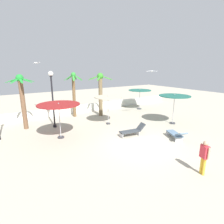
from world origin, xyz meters
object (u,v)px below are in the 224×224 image
object	(u,v)px
patio_umbrella_1	(59,106)
seagull_0	(36,63)
lounge_chair_1	(176,134)
guest_0	(204,154)
patio_umbrella_0	(140,91)
palm_tree_2	(100,89)
patio_umbrella_3	(108,98)
lounge_chair_2	(133,131)
lamp_post_1	(52,93)
palm_tree_0	(74,89)
patio_umbrella_2	(175,97)
palm_tree_1	(22,95)
seagull_1	(152,71)

from	to	relation	value
patio_umbrella_1	seagull_0	world-z (taller)	seagull_0
lounge_chair_1	guest_0	distance (m)	4.08
patio_umbrella_0	palm_tree_2	xyz separation A→B (m)	(-5.17, -0.06, 0.60)
palm_tree_2	patio_umbrella_3	bearing A→B (deg)	-106.98
patio_umbrella_3	lounge_chair_2	xyz separation A→B (m)	(0.03, -3.24, -1.87)
patio_umbrella_0	lamp_post_1	distance (m)	10.19
palm_tree_0	palm_tree_2	size ratio (longest dim) A/B	1.02
guest_0	seagull_0	size ratio (longest dim) A/B	1.29
patio_umbrella_2	guest_0	size ratio (longest dim) A/B	1.57
palm_tree_0	seagull_0	world-z (taller)	seagull_0
patio_umbrella_0	patio_umbrella_3	xyz separation A→B (m)	(-6.02, -2.83, 0.21)
patio_umbrella_1	lamp_post_1	bearing A→B (deg)	82.90
lamp_post_1	guest_0	distance (m)	11.18
patio_umbrella_1	lamp_post_1	world-z (taller)	lamp_post_1
patio_umbrella_2	palm_tree_1	bearing A→B (deg)	153.09
lamp_post_1	palm_tree_1	bearing A→B (deg)	156.68
seagull_0	patio_umbrella_0	bearing A→B (deg)	-21.26
patio_umbrella_0	palm_tree_0	distance (m)	7.56
patio_umbrella_2	guest_0	xyz separation A→B (m)	(-5.07, -5.76, -1.31)
patio_umbrella_2	lounge_chair_2	distance (m)	5.08
patio_umbrella_3	palm_tree_0	size ratio (longest dim) A/B	0.58
patio_umbrella_2	seagull_1	bearing A→B (deg)	112.73
patio_umbrella_0	palm_tree_0	size ratio (longest dim) A/B	0.59
palm_tree_2	seagull_1	world-z (taller)	seagull_1
seagull_0	seagull_1	world-z (taller)	seagull_0
lamp_post_1	seagull_0	bearing A→B (deg)	89.54
patio_umbrella_2	palm_tree_2	distance (m)	6.91
palm_tree_1	patio_umbrella_1	bearing A→B (deg)	-62.97
patio_umbrella_1	patio_umbrella_2	size ratio (longest dim) A/B	1.09
patio_umbrella_0	patio_umbrella_3	bearing A→B (deg)	-154.84
palm_tree_2	lamp_post_1	distance (m)	5.05
lounge_chair_1	patio_umbrella_0	bearing A→B (deg)	64.11
palm_tree_1	seagull_0	size ratio (longest dim) A/B	3.35
lounge_chair_2	patio_umbrella_2	bearing A→B (deg)	3.59
patio_umbrella_0	lounge_chair_1	xyz separation A→B (m)	(-4.00, -8.25, -1.65)
palm_tree_1	lamp_post_1	distance (m)	2.23
guest_0	seagull_0	world-z (taller)	seagull_0
lounge_chair_2	palm_tree_2	bearing A→B (deg)	82.26
patio_umbrella_1	seagull_1	size ratio (longest dim) A/B	2.77
palm_tree_2	guest_0	distance (m)	11.65
palm_tree_1	lounge_chair_1	bearing A→B (deg)	-44.43
guest_0	seagull_1	size ratio (longest dim) A/B	1.62
palm_tree_2	lounge_chair_1	distance (m)	8.57
palm_tree_0	palm_tree_1	xyz separation A→B (m)	(-4.68, -1.31, 0.02)
lounge_chair_1	seagull_0	xyz separation A→B (m)	(-6.06, 12.16, 4.75)
patio_umbrella_1	lamp_post_1	size ratio (longest dim) A/B	0.63
palm_tree_0	guest_0	bearing A→B (deg)	-84.99
patio_umbrella_1	seagull_1	distance (m)	8.58
palm_tree_1	lounge_chair_1	xyz separation A→B (m)	(8.15, -7.99, -2.29)
seagull_1	lounge_chair_2	bearing A→B (deg)	-149.74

